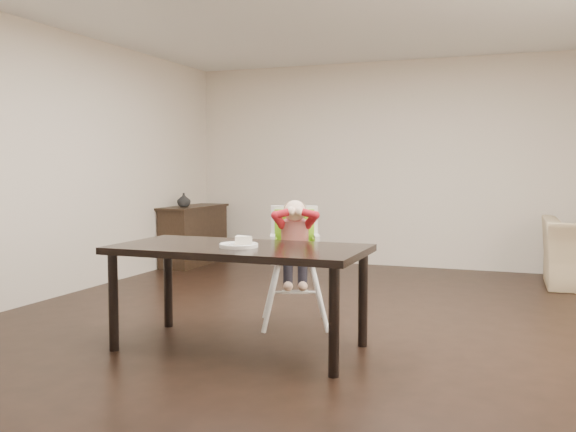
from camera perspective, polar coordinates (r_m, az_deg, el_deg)
name	(u,v)px	position (r m, az deg, el deg)	size (l,w,h in m)	color
ground	(334,329)	(5.30, 4.07, -9.99)	(7.00, 7.00, 0.00)	black
room_walls	(335,98)	(5.16, 4.18, 10.39)	(6.02, 7.02, 2.71)	beige
dining_table	(239,257)	(4.63, -4.34, -3.63)	(1.80, 0.90, 0.75)	black
high_chair	(295,237)	(5.32, 0.60, -1.87)	(0.56, 0.56, 1.04)	white
plate	(240,243)	(4.53, -4.32, -2.44)	(0.35, 0.35, 0.08)	white
sideboard	(194,235)	(8.77, -8.37, -1.66)	(0.44, 1.26, 0.79)	black
vase	(184,200)	(8.51, -9.25, 1.39)	(0.18, 0.18, 0.18)	#99999E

